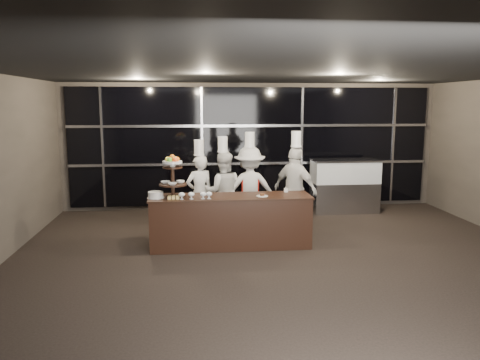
{
  "coord_description": "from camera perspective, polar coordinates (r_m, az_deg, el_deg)",
  "views": [
    {
      "loc": [
        -1.44,
        -6.15,
        2.54
      ],
      "look_at": [
        -0.58,
        2.19,
        1.15
      ],
      "focal_mm": 35.0,
      "sensor_mm": 36.0,
      "label": 1
    }
  ],
  "objects": [
    {
      "name": "chef_d",
      "position": [
        9.21,
        6.75,
        -1.11
      ],
      "size": [
        0.96,
        1.03,
        2.0
      ],
      "color": "white",
      "rests_on": "ground"
    },
    {
      "name": "buffet_counter",
      "position": [
        8.33,
        -1.16,
        -5.01
      ],
      "size": [
        2.84,
        0.74,
        0.92
      ],
      "color": "black",
      "rests_on": "ground"
    },
    {
      "name": "chef_b",
      "position": [
        9.28,
        -2.09,
        -1.33
      ],
      "size": [
        0.79,
        0.62,
        1.89
      ],
      "color": "white",
      "rests_on": "ground"
    },
    {
      "name": "window_wall",
      "position": [
        11.23,
        1.5,
        4.11
      ],
      "size": [
        8.6,
        0.1,
        2.8
      ],
      "color": "black",
      "rests_on": "ground"
    },
    {
      "name": "pastry_squares",
      "position": [
        8.04,
        -8.11,
        -2.11
      ],
      "size": [
        0.2,
        0.13,
        0.05
      ],
      "color": "#FFDB7C",
      "rests_on": "buffet_counter"
    },
    {
      "name": "chef_c",
      "position": [
        9.36,
        1.17,
        -1.0
      ],
      "size": [
        1.1,
        0.65,
        1.98
      ],
      "color": "silver",
      "rests_on": "ground"
    },
    {
      "name": "compotes",
      "position": [
        7.97,
        -5.35,
        -1.76
      ],
      "size": [
        0.57,
        0.11,
        0.12
      ],
      "color": "silver",
      "rests_on": "buffet_counter"
    },
    {
      "name": "small_plate",
      "position": [
        8.19,
        2.73,
        -1.9
      ],
      "size": [
        0.2,
        0.2,
        0.05
      ],
      "color": "white",
      "rests_on": "buffet_counter"
    },
    {
      "name": "layer_cake",
      "position": [
        8.16,
        -10.24,
        -1.8
      ],
      "size": [
        0.3,
        0.3,
        0.11
      ],
      "color": "white",
      "rests_on": "buffet_counter"
    },
    {
      "name": "display_case",
      "position": [
        11.19,
        12.64,
        -0.35
      ],
      "size": [
        1.54,
        0.67,
        1.24
      ],
      "color": "#A5A5AA",
      "rests_on": "ground"
    },
    {
      "name": "display_stand",
      "position": [
        8.13,
        -8.22,
        0.83
      ],
      "size": [
        0.48,
        0.48,
        0.74
      ],
      "color": "black",
      "rests_on": "buffet_counter"
    },
    {
      "name": "chef_cup",
      "position": [
        8.61,
        5.64,
        -1.24
      ],
      "size": [
        0.08,
        0.08,
        0.07
      ],
      "primitive_type": "cylinder",
      "color": "white",
      "rests_on": "buffet_counter"
    },
    {
      "name": "room",
      "position": [
        6.4,
        7.18,
        -0.0
      ],
      "size": [
        10.0,
        10.0,
        10.0
      ],
      "color": "black",
      "rests_on": "ground"
    },
    {
      "name": "chef_a",
      "position": [
        9.25,
        -4.95,
        -1.47
      ],
      "size": [
        0.65,
        0.55,
        1.83
      ],
      "color": "silver",
      "rests_on": "ground"
    }
  ]
}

